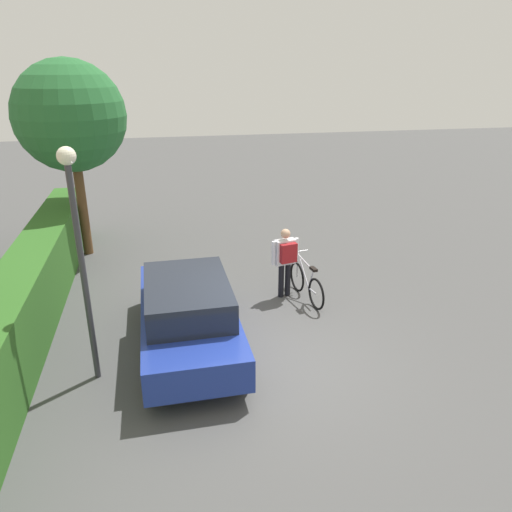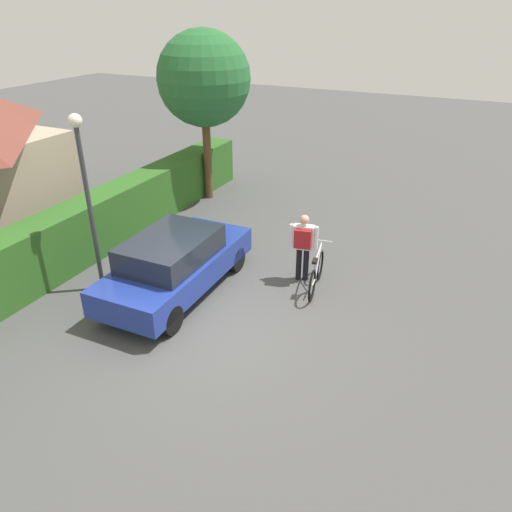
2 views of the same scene
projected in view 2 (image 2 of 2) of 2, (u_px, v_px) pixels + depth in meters
The scene contains 7 objects.
ground_plane at pixel (219, 329), 9.86m from camera, with size 60.00×60.00×0.00m, color #484848.
hedge_row at pixel (44, 251), 11.30m from camera, with size 16.82×0.90×1.47m, color #2D5E20.
parked_car_near at pixel (175, 263), 10.78m from camera, with size 4.16×1.75×1.43m.
bicycle at pixel (316, 274), 11.06m from camera, with size 1.69×0.50×1.01m.
person_rider at pixel (303, 242), 11.14m from camera, with size 0.42×0.65×1.65m.
street_lamp at pixel (85, 181), 10.06m from camera, with size 0.28×0.28×3.95m.
tree_kerbside at pixel (204, 79), 14.76m from camera, with size 2.86×2.86×5.24m.
Camera 2 is at (-6.94, -4.18, 5.87)m, focal length 34.24 mm.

